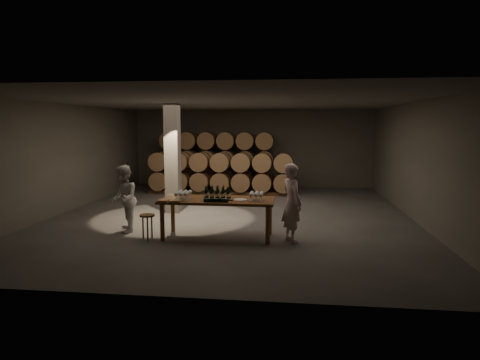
# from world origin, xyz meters

# --- Properties ---
(room) EXTENTS (12.00, 12.00, 12.00)m
(room) POSITION_xyz_m (-1.80, 0.20, 1.60)
(room) COLOR #494745
(room) RESTS_ON ground
(tasting_table) EXTENTS (2.60, 1.10, 0.90)m
(tasting_table) POSITION_xyz_m (0.00, -2.50, 0.80)
(tasting_table) COLOR brown
(tasting_table) RESTS_ON ground
(barrel_stack_back) EXTENTS (4.70, 0.95, 2.31)m
(barrel_stack_back) POSITION_xyz_m (-1.35, 5.20, 1.20)
(barrel_stack_back) COLOR brown
(barrel_stack_back) RESTS_ON ground
(barrel_stack_front) EXTENTS (5.48, 0.95, 1.57)m
(barrel_stack_front) POSITION_xyz_m (-0.96, 3.80, 0.83)
(barrel_stack_front) COLOR brown
(barrel_stack_front) RESTS_ON ground
(bottle_cluster) EXTENTS (0.59, 0.22, 0.30)m
(bottle_cluster) POSITION_xyz_m (-0.01, -2.43, 1.01)
(bottle_cluster) COLOR black
(bottle_cluster) RESTS_ON tasting_table
(lying_bottles) EXTENTS (0.64, 0.09, 0.09)m
(lying_bottles) POSITION_xyz_m (0.05, -2.90, 0.94)
(lying_bottles) COLOR black
(lying_bottles) RESTS_ON tasting_table
(glass_cluster_left) EXTENTS (0.31, 0.53, 0.18)m
(glass_cluster_left) POSITION_xyz_m (-0.78, -2.58, 1.03)
(glass_cluster_left) COLOR silver
(glass_cluster_left) RESTS_ON tasting_table
(glass_cluster_right) EXTENTS (0.31, 0.42, 0.19)m
(glass_cluster_right) POSITION_xyz_m (0.90, -2.54, 1.03)
(glass_cluster_right) COLOR silver
(glass_cluster_right) RESTS_ON tasting_table
(plate) EXTENTS (0.31, 0.31, 0.02)m
(plate) POSITION_xyz_m (0.54, -2.59, 0.91)
(plate) COLOR white
(plate) RESTS_ON tasting_table
(notebook_near) EXTENTS (0.26, 0.22, 0.03)m
(notebook_near) POSITION_xyz_m (-0.87, -2.95, 0.92)
(notebook_near) COLOR #996337
(notebook_near) RESTS_ON tasting_table
(notebook_corner) EXTENTS (0.24, 0.30, 0.03)m
(notebook_corner) POSITION_xyz_m (-1.15, -2.88, 0.91)
(notebook_corner) COLOR #996337
(notebook_corner) RESTS_ON tasting_table
(pen) EXTENTS (0.15, 0.02, 0.01)m
(pen) POSITION_xyz_m (-0.75, -2.90, 0.91)
(pen) COLOR black
(pen) RESTS_ON tasting_table
(stool) EXTENTS (0.34, 0.34, 0.57)m
(stool) POSITION_xyz_m (-1.56, -2.84, 0.46)
(stool) COLOR brown
(stool) RESTS_ON ground
(person_man) EXTENTS (0.66, 0.76, 1.75)m
(person_man) POSITION_xyz_m (1.70, -2.67, 0.88)
(person_man) COLOR silver
(person_man) RESTS_ON ground
(person_woman) EXTENTS (0.85, 0.96, 1.63)m
(person_woman) POSITION_xyz_m (-2.33, -2.27, 0.82)
(person_woman) COLOR white
(person_woman) RESTS_ON ground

